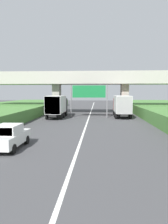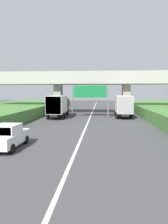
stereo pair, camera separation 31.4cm
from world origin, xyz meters
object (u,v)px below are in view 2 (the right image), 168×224
object	(u,v)px
overhead_highway_sign	(90,94)
truck_red	(123,105)
truck_black	(58,105)
car_white	(8,136)

from	to	relation	value
overhead_highway_sign	truck_red	bearing A→B (deg)	8.76
overhead_highway_sign	truck_red	xyz separation A→B (m)	(5.21, 0.80, -1.85)
truck_red	truck_black	bearing A→B (deg)	-172.26
car_white	truck_black	bearing A→B (deg)	90.23
overhead_highway_sign	truck_black	size ratio (longest dim) A/B	0.81
overhead_highway_sign	truck_black	bearing A→B (deg)	-173.32
truck_black	car_white	world-z (taller)	truck_black
truck_red	car_white	xyz separation A→B (m)	(-10.11, -19.07, -1.08)
overhead_highway_sign	car_white	world-z (taller)	overhead_highway_sign
car_white	overhead_highway_sign	bearing A→B (deg)	74.97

